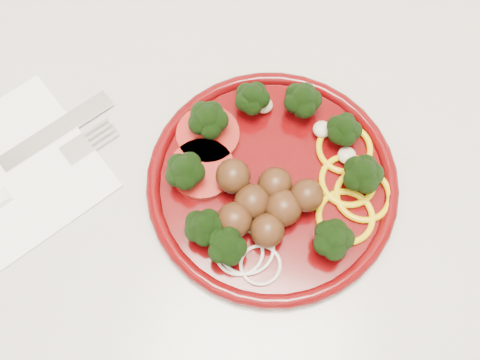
# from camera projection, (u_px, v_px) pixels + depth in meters

# --- Properties ---
(counter) EXTENTS (2.40, 0.60, 0.90)m
(counter) POSITION_uv_depth(u_px,v_px,m) (212.00, 276.00, 1.02)
(counter) COLOR beige
(counter) RESTS_ON ground
(plate) EXTENTS (0.25, 0.25, 0.05)m
(plate) POSITION_uv_depth(u_px,v_px,m) (271.00, 181.00, 0.58)
(plate) COLOR #4A0405
(plate) RESTS_ON counter
(napkin) EXTENTS (0.22, 0.22, 0.00)m
(napkin) POSITION_uv_depth(u_px,v_px,m) (11.00, 174.00, 0.60)
(napkin) COLOR white
(napkin) RESTS_ON counter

